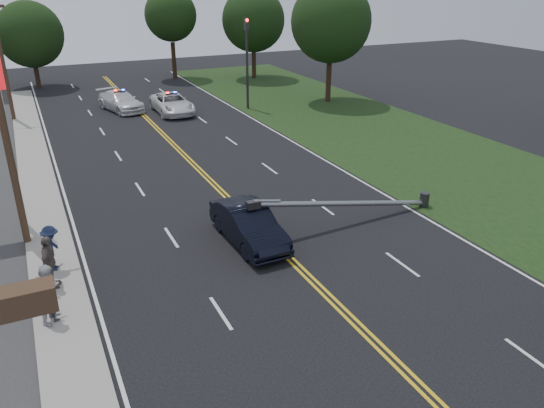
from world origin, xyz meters
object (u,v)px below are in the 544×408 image
traffic_signal (247,56)px  bystander_c (52,248)px  emergency_a (172,103)px  bystander_d (49,262)px  utility_pole_far (1,51)px  crashed_sedan (249,225)px  utility_pole_mid (3,124)px  bystander_a (50,296)px  fallen_streetlight (356,203)px  bystander_b (50,293)px  emergency_b (121,101)px

traffic_signal → bystander_c: traffic_signal is taller
emergency_a → bystander_d: bystander_d is taller
utility_pole_far → crashed_sedan: utility_pole_far is taller
utility_pole_mid → emergency_a: (11.47, 19.10, -4.32)m
bystander_a → bystander_c: bearing=-23.9°
emergency_a → fallen_streetlight: bearing=-85.3°
fallen_streetlight → crashed_sedan: bearing=177.4°
emergency_a → utility_pole_mid: bearing=-121.0°
bystander_b → emergency_a: bearing=6.4°
crashed_sedan → bystander_c: 7.53m
fallen_streetlight → crashed_sedan: size_ratio=1.96×
bystander_b → fallen_streetlight: bearing=-50.7°
fallen_streetlight → bystander_c: size_ratio=5.35×
traffic_signal → emergency_b: size_ratio=1.35×
utility_pole_mid → emergency_b: bearing=69.9°
traffic_signal → bystander_d: traffic_signal is taller
traffic_signal → utility_pole_far: 17.97m
utility_pole_far → emergency_a: size_ratio=1.81×
bystander_a → bystander_c: (0.30, 3.30, 0.03)m
crashed_sedan → bystander_d: bystander_d is taller
traffic_signal → emergency_b: bearing=158.6°
utility_pole_far → bystander_a: bearing=-88.9°
utility_pole_far → fallen_streetlight: bearing=-62.8°
bystander_d → fallen_streetlight: bearing=-70.9°
bystander_c → emergency_a: bearing=-9.1°
emergency_b → bystander_a: size_ratio=3.11×
crashed_sedan → emergency_a: 23.09m
crashed_sedan → emergency_a: size_ratio=0.87×
traffic_signal → bystander_d: (-16.82, -22.12, -3.11)m
bystander_a → bystander_b: bearing=-142.8°
utility_pole_mid → emergency_b: 23.54m
bystander_c → utility_pole_far: bearing=18.6°
fallen_streetlight → utility_pole_far: utility_pole_far is taller
utility_pole_mid → utility_pole_far: same height
emergency_b → bystander_c: 25.59m
traffic_signal → utility_pole_far: utility_pole_far is taller
bystander_a → crashed_sedan: bearing=-91.6°
emergency_b → bystander_c: (-7.11, -24.58, 0.24)m
utility_pole_far → crashed_sedan: (8.32, -25.77, -4.30)m
bystander_b → bystander_d: bearing=26.4°
utility_pole_far → emergency_b: (7.95, -0.27, -4.33)m
utility_pole_mid → bystander_a: utility_pole_mid is taller
bystander_d → bystander_b: bearing=-164.8°
traffic_signal → utility_pole_mid: utility_pole_mid is taller
bystander_d → bystander_c: bearing=11.4°
emergency_b → bystander_b: size_ratio=2.67×
traffic_signal → bystander_a: size_ratio=4.20×
utility_pole_mid → bystander_d: 5.78m
bystander_c → utility_pole_mid: bearing=33.1°
crashed_sedan → bystander_a: size_ratio=2.84×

